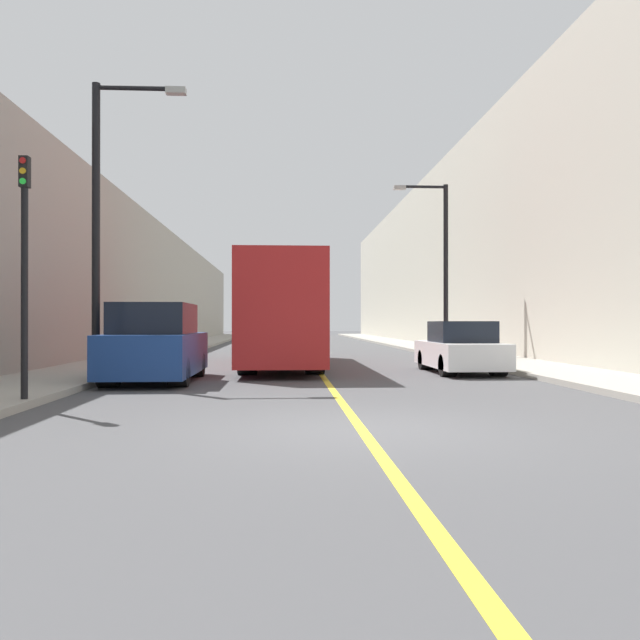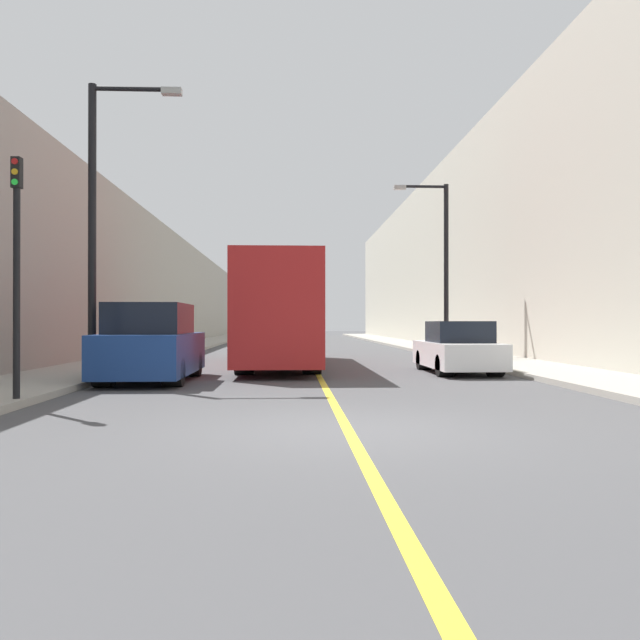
# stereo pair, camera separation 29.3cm
# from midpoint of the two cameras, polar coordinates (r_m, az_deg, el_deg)

# --- Properties ---
(ground_plane) EXTENTS (200.00, 200.00, 0.00)m
(ground_plane) POSITION_cam_midpoint_polar(r_m,az_deg,el_deg) (8.82, 2.86, -9.99)
(ground_plane) COLOR #474749
(sidewalk_left) EXTENTS (2.76, 72.00, 0.15)m
(sidewalk_left) POSITION_cam_midpoint_polar(r_m,az_deg,el_deg) (39.12, -12.03, -2.32)
(sidewalk_left) COLOR #9E998E
(sidewalk_left) RESTS_ON ground
(sidewalk_right) EXTENTS (2.76, 72.00, 0.15)m
(sidewalk_right) POSITION_cam_midpoint_polar(r_m,az_deg,el_deg) (39.44, 8.03, -2.30)
(sidewalk_right) COLOR #9E998E
(sidewalk_right) RESTS_ON ground
(building_row_left) EXTENTS (4.00, 72.00, 7.31)m
(building_row_left) POSITION_cam_midpoint_polar(r_m,az_deg,el_deg) (39.80, -16.85, 2.88)
(building_row_left) COLOR gray
(building_row_left) RESTS_ON ground
(building_row_right) EXTENTS (4.00, 72.00, 11.14)m
(building_row_right) POSITION_cam_midpoint_polar(r_m,az_deg,el_deg) (40.43, 12.75, 5.55)
(building_row_right) COLOR #B7B2A3
(building_row_right) RESTS_ON ground
(road_center_line) EXTENTS (0.16, 72.00, 0.01)m
(road_center_line) POSITION_cam_midpoint_polar(r_m,az_deg,el_deg) (38.68, -1.96, -2.45)
(road_center_line) COLOR gold
(road_center_line) RESTS_ON ground
(bus) EXTENTS (2.48, 11.35, 3.46)m
(bus) POSITION_cam_midpoint_polar(r_m,az_deg,el_deg) (21.50, -3.91, 0.69)
(bus) COLOR #AD1E1E
(bus) RESTS_ON ground
(parked_suv_left) EXTENTS (2.04, 4.54, 1.97)m
(parked_suv_left) POSITION_cam_midpoint_polar(r_m,az_deg,el_deg) (16.30, -15.28, -2.29)
(parked_suv_left) COLOR navy
(parked_suv_left) RESTS_ON ground
(car_right_near) EXTENTS (1.82, 4.27, 1.53)m
(car_right_near) POSITION_cam_midpoint_polar(r_m,az_deg,el_deg) (18.94, 12.26, -2.67)
(car_right_near) COLOR silver
(car_right_near) RESTS_ON ground
(street_lamp_left) EXTENTS (2.32, 0.24, 7.32)m
(street_lamp_left) POSITION_cam_midpoint_polar(r_m,az_deg,el_deg) (16.71, -19.64, 9.44)
(street_lamp_left) COLOR black
(street_lamp_left) RESTS_ON sidewalk_left
(street_lamp_right) EXTENTS (2.32, 0.24, 7.18)m
(street_lamp_right) POSITION_cam_midpoint_polar(r_m,az_deg,el_deg) (26.87, 10.72, 5.60)
(street_lamp_right) COLOR black
(street_lamp_right) RESTS_ON sidewalk_right
(traffic_light) EXTENTS (0.16, 0.18, 4.29)m
(traffic_light) POSITION_cam_midpoint_polar(r_m,az_deg,el_deg) (12.27, -26.02, 4.38)
(traffic_light) COLOR black
(traffic_light) RESTS_ON sidewalk_left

